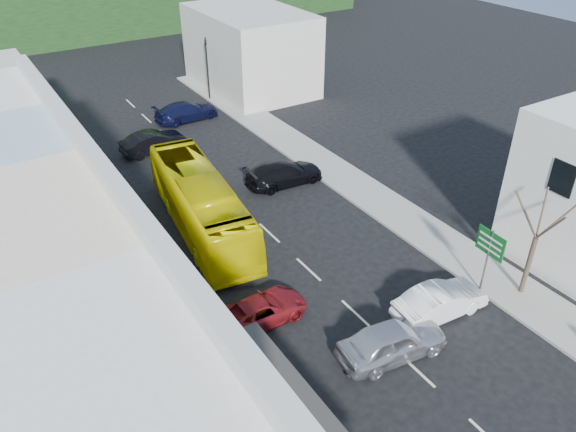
% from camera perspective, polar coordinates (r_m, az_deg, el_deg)
% --- Properties ---
extents(ground, '(120.00, 120.00, 0.00)m').
position_cam_1_polar(ground, '(26.71, 6.95, -9.85)').
color(ground, black).
rests_on(ground, ground).
extents(sidewalk_left, '(3.00, 52.00, 0.15)m').
position_cam_1_polar(sidewalk_left, '(31.14, -15.84, -3.89)').
color(sidewalk_left, gray).
rests_on(sidewalk_left, ground).
extents(sidewalk_right, '(3.00, 52.00, 0.15)m').
position_cam_1_polar(sidewalk_right, '(36.93, 6.59, 3.30)').
color(sidewalk_right, gray).
rests_on(sidewalk_right, ground).
extents(shopfront_row, '(8.25, 30.00, 8.00)m').
position_cam_1_polar(shopfront_row, '(24.28, -24.60, -5.81)').
color(shopfront_row, silver).
rests_on(shopfront_row, ground).
extents(distant_block_right, '(8.00, 12.00, 7.00)m').
position_cam_1_polar(distant_block_right, '(53.02, -3.86, 16.47)').
color(distant_block_right, '#B7B2A8').
rests_on(distant_block_right, ground).
extents(bus, '(3.91, 11.82, 3.10)m').
position_cam_1_polar(bus, '(31.79, -8.82, 1.05)').
color(bus, '#E0D100').
rests_on(bus, ground).
extents(car_silver, '(4.58, 2.31, 1.40)m').
position_cam_1_polar(car_silver, '(24.57, 10.52, -12.56)').
color(car_silver, silver).
rests_on(car_silver, ground).
extents(car_white, '(4.51, 2.08, 1.40)m').
position_cam_1_polar(car_white, '(26.98, 15.19, -8.47)').
color(car_white, silver).
rests_on(car_white, ground).
extents(car_red, '(4.64, 2.01, 1.40)m').
position_cam_1_polar(car_red, '(25.78, -2.75, -9.36)').
color(car_red, maroon).
rests_on(car_red, ground).
extents(car_black_near, '(4.58, 2.05, 1.40)m').
position_cam_1_polar(car_black_near, '(36.50, -0.36, 4.27)').
color(car_black_near, black).
rests_on(car_black_near, ground).
extents(car_black_far, '(4.51, 2.09, 1.40)m').
position_cam_1_polar(car_black_far, '(41.98, -13.51, 7.24)').
color(car_black_far, black).
rests_on(car_black_far, ground).
extents(car_navy_far, '(4.61, 2.13, 1.40)m').
position_cam_1_polar(car_navy_far, '(47.03, -10.26, 10.36)').
color(car_navy_far, black).
rests_on(car_navy_far, ground).
extents(pedestrian_left, '(0.45, 0.63, 1.70)m').
position_cam_1_polar(pedestrian_left, '(24.73, -8.44, -10.98)').
color(pedestrian_left, black).
rests_on(pedestrian_left, sidewalk_left).
extents(direction_sign, '(0.35, 1.64, 3.61)m').
position_cam_1_polar(direction_sign, '(28.21, 19.49, -4.46)').
color(direction_sign, '#0E571D').
rests_on(direction_sign, ground).
extents(street_tree, '(3.27, 3.27, 6.51)m').
position_cam_1_polar(street_tree, '(28.07, 23.87, -2.08)').
color(street_tree, '#3A2B20').
rests_on(street_tree, ground).
extents(traffic_signal, '(1.04, 1.33, 5.45)m').
position_cam_1_polar(traffic_signal, '(50.53, -8.18, 14.52)').
color(traffic_signal, black).
rests_on(traffic_signal, ground).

